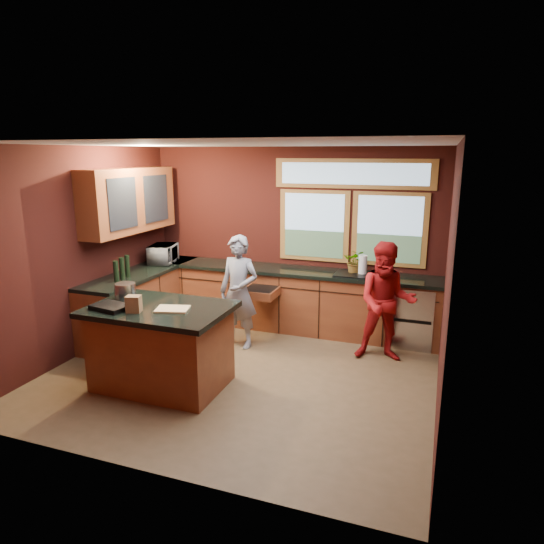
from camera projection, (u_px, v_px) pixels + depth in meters
The scene contains 14 objects.
floor at pixel (242, 373), 5.89m from camera, with size 4.50×4.50×0.00m, color brown.
room_shell at pixel (205, 220), 5.96m from camera, with size 4.52×4.02×2.71m.
back_counter at pixel (298, 300), 7.27m from camera, with size 4.50×0.64×0.93m.
left_counter at pixel (143, 301), 7.20m from camera, with size 0.64×2.30×0.93m.
island at pixel (161, 346), 5.49m from camera, with size 1.55×1.05×0.95m.
person_grey at pixel (239, 292), 6.56m from camera, with size 0.56×0.37×1.55m, color slate.
person_red at pixel (386, 302), 6.13m from camera, with size 0.75×0.58×1.54m, color maroon.
microwave at pixel (163, 254), 7.56m from camera, with size 0.52×0.35×0.29m, color #999999.
potted_plant at pixel (355, 262), 6.90m from camera, with size 0.31×0.27×0.34m, color #999999.
paper_towel at pixel (363, 265), 6.82m from camera, with size 0.12×0.12×0.28m, color silver.
cutting_board at pixel (172, 309), 5.26m from camera, with size 0.35×0.25×0.02m, color tan.
stock_pot at pixel (125, 291), 5.67m from camera, with size 0.24×0.24×0.18m, color #A5A6AA.
paper_bag at pixel (134, 304), 5.18m from camera, with size 0.15×0.12×0.18m, color brown.
black_tray at pixel (111, 307), 5.29m from camera, with size 0.40×0.28×0.05m, color black.
Camera 1 is at (2.18, -4.99, 2.60)m, focal length 32.00 mm.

